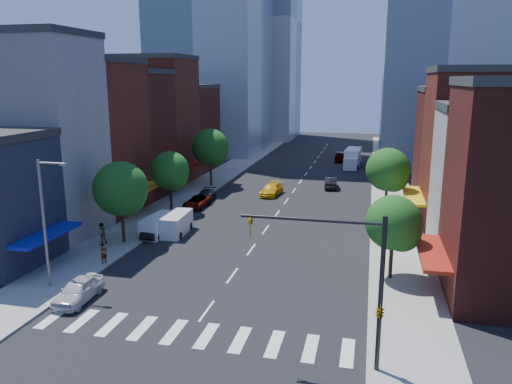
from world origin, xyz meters
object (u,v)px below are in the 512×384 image
Objects in this scene: traffic_car_oncoming at (331,183)px; parked_car_second at (157,229)px; cargo_van_far at (158,225)px; parked_car_rear at (206,196)px; parked_car_front at (78,290)px; cargo_van_near at (176,224)px; traffic_car_far at (340,157)px; parked_car_third at (197,202)px; taxi at (272,190)px; box_truck at (353,159)px; pedestrian_near at (104,254)px; pedestrian_far at (101,234)px.

parked_car_second is at bearing 56.00° from traffic_car_oncoming.
parked_car_rear is at bearing 95.19° from cargo_van_far.
parked_car_front is 15.24m from cargo_van_near.
parked_car_front is 0.98× the size of cargo_van_far.
cargo_van_far is at bearing 69.20° from traffic_car_far.
parked_car_second is at bearing -95.42° from parked_car_rear.
cargo_van_near is at bearing -80.11° from parked_car_third.
taxi is 0.64× the size of box_truck.
parked_car_second is at bearing -148.46° from cargo_van_near.
pedestrian_near reaches higher than traffic_car_oncoming.
cargo_van_near is at bearing -88.86° from parked_car_rear.
pedestrian_far is (-5.11, -4.69, 0.14)m from cargo_van_near.
pedestrian_far is at bearing 61.47° from pedestrian_near.
pedestrian_far is at bearing -109.80° from box_truck.
pedestrian_far is at bearing -130.71° from parked_car_second.
box_truck reaches higher than traffic_car_oncoming.
pedestrian_far is at bearing -109.09° from taxi.
cargo_van_far reaches higher than parked_car_front.
parked_car_rear is 0.99× the size of cargo_van_far.
taxi is at bearing 69.67° from cargo_van_near.
pedestrian_far reaches higher than cargo_van_far.
pedestrian_far reaches higher than parked_car_third.
parked_car_rear is 0.58× the size of box_truck.
pedestrian_far is at bearing -102.57° from parked_car_third.
parked_car_third is 10.61m from cargo_van_far.
cargo_van_near reaches higher than traffic_car_oncoming.
traffic_car_oncoming is at bearing 69.85° from parked_car_front.
taxi is at bearing 28.64° from parked_car_rear.
cargo_van_near is 2.45× the size of pedestrian_far.
parked_car_third is 0.98× the size of cargo_van_near.
box_truck reaches higher than parked_car_front.
traffic_car_oncoming is (14.10, 24.60, -0.19)m from cargo_van_far.
parked_car_rear is 17.78m from traffic_car_oncoming.
pedestrian_far is at bearing 111.12° from parked_car_front.
traffic_car_far is 57.53m from pedestrian_near.
parked_car_third is (-0.74, 25.16, -0.12)m from parked_car_front.
parked_car_rear is 0.95× the size of cargo_van_near.
parked_car_front is 14.58m from cargo_van_far.
parked_car_third is 0.97× the size of traffic_car_far.
parked_car_third is 1.03× the size of traffic_car_oncoming.
cargo_van_far is at bearing -88.78° from parked_car_third.
cargo_van_far is 1.01× the size of traffic_car_oncoming.
traffic_car_oncoming is at bearing 4.77° from pedestrian_near.
parked_car_second is 20.27m from taxi.
parked_car_front is 0.94× the size of cargo_van_near.
traffic_car_far is 54.29m from pedestrian_far.
taxi is at bearing -107.89° from box_truck.
cargo_van_near is 9.21m from pedestrian_near.
taxi is at bearing 72.41° from traffic_car_far.
parked_car_second is 5.15m from pedestrian_far.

